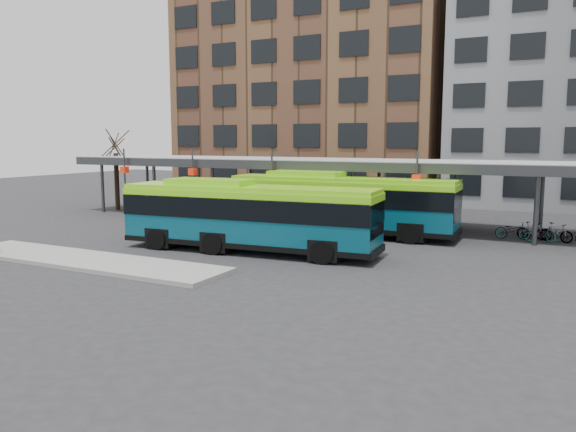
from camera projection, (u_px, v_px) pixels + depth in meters
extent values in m
plane|color=#28282B|center=(227.00, 261.00, 25.10)|extent=(120.00, 120.00, 0.00)
cube|color=gray|center=(85.00, 260.00, 24.93)|extent=(14.00, 3.00, 0.18)
cube|color=#999B9E|center=(337.00, 162.00, 36.03)|extent=(40.00, 6.00, 0.35)
cube|color=#383A3D|center=(318.00, 166.00, 33.40)|extent=(40.00, 0.15, 0.55)
cylinder|color=#383A3D|center=(103.00, 187.00, 42.24)|extent=(0.24, 0.24, 3.80)
cylinder|color=#383A3D|center=(147.00, 182.00, 46.65)|extent=(0.24, 0.24, 3.80)
cylinder|color=#383A3D|center=(154.00, 189.00, 39.98)|extent=(0.24, 0.24, 3.80)
cylinder|color=#383A3D|center=(196.00, 185.00, 44.39)|extent=(0.24, 0.24, 3.80)
cylinder|color=#383A3D|center=(213.00, 192.00, 37.72)|extent=(0.24, 0.24, 3.80)
cylinder|color=#383A3D|center=(251.00, 187.00, 42.13)|extent=(0.24, 0.24, 3.80)
cylinder|color=#383A3D|center=(278.00, 196.00, 35.46)|extent=(0.24, 0.24, 3.80)
cylinder|color=#383A3D|center=(311.00, 190.00, 39.87)|extent=(0.24, 0.24, 3.80)
cylinder|color=#383A3D|center=(352.00, 200.00, 33.20)|extent=(0.24, 0.24, 3.80)
cylinder|color=#383A3D|center=(379.00, 193.00, 37.61)|extent=(0.24, 0.24, 3.80)
cylinder|color=#383A3D|center=(438.00, 204.00, 30.94)|extent=(0.24, 0.24, 3.80)
cylinder|color=#383A3D|center=(455.00, 196.00, 35.35)|extent=(0.24, 0.24, 3.80)
cylinder|color=#383A3D|center=(536.00, 209.00, 28.68)|extent=(0.24, 0.24, 3.80)
cylinder|color=#383A3D|center=(542.00, 200.00, 33.09)|extent=(0.24, 0.24, 3.80)
cylinder|color=#383A3D|center=(125.00, 182.00, 40.11)|extent=(0.12, 0.12, 4.80)
cube|color=red|center=(124.00, 170.00, 39.99)|extent=(0.45, 0.45, 0.45)
cylinder|color=#383A3D|center=(193.00, 185.00, 37.40)|extent=(0.12, 0.12, 4.80)
cube|color=red|center=(193.00, 172.00, 37.28)|extent=(0.45, 0.45, 0.45)
cylinder|color=#383A3D|center=(272.00, 189.00, 34.69)|extent=(0.12, 0.12, 4.80)
cube|color=red|center=(272.00, 174.00, 34.57)|extent=(0.45, 0.45, 0.45)
cylinder|color=#383A3D|center=(416.00, 195.00, 30.62)|extent=(0.12, 0.12, 4.80)
cube|color=red|center=(417.00, 179.00, 30.50)|extent=(0.45, 0.45, 0.45)
cylinder|color=black|center=(117.00, 182.00, 43.52)|extent=(0.36, 0.36, 4.40)
cylinder|color=black|center=(116.00, 148.00, 43.13)|extent=(0.08, 1.63, 1.59)
cylinder|color=black|center=(116.00, 148.00, 43.26)|extent=(1.63, 0.13, 1.59)
cylinder|color=black|center=(114.00, 148.00, 43.22)|extent=(0.15, 1.63, 1.59)
cylinder|color=black|center=(115.00, 148.00, 43.09)|extent=(1.63, 0.10, 1.59)
cube|color=brown|center=(317.00, 84.00, 56.37)|extent=(26.00, 14.00, 22.00)
cube|color=#08475B|center=(249.00, 218.00, 27.04)|extent=(12.79, 3.67, 2.63)
cube|color=black|center=(249.00, 207.00, 26.97)|extent=(12.85, 3.74, 1.00)
cube|color=#82DB16|center=(248.00, 188.00, 26.85)|extent=(12.78, 3.56, 0.21)
cube|color=#82DB16|center=(210.00, 183.00, 27.62)|extent=(4.35, 2.24, 0.37)
cube|color=black|center=(249.00, 242.00, 27.20)|extent=(12.86, 3.74, 0.25)
cylinder|color=black|center=(322.00, 252.00, 24.44)|extent=(1.07, 0.40, 1.05)
cylinder|color=black|center=(340.00, 243.00, 26.79)|extent=(1.07, 0.40, 1.05)
cylinder|color=black|center=(213.00, 244.00, 26.50)|extent=(1.07, 0.40, 1.05)
cylinder|color=black|center=(238.00, 235.00, 28.85)|extent=(1.07, 0.40, 1.05)
cylinder|color=black|center=(157.00, 239.00, 27.69)|extent=(1.07, 0.40, 1.05)
cylinder|color=black|center=(186.00, 232.00, 30.04)|extent=(1.07, 0.40, 1.05)
cube|color=#08475B|center=(341.00, 205.00, 32.10)|extent=(13.04, 3.14, 2.70)
cube|color=black|center=(341.00, 195.00, 32.03)|extent=(13.10, 3.21, 1.03)
cube|color=#82DB16|center=(341.00, 179.00, 31.90)|extent=(13.04, 3.04, 0.22)
cube|color=#82DB16|center=(306.00, 174.00, 32.78)|extent=(4.38, 2.09, 0.38)
cube|color=black|center=(341.00, 226.00, 32.26)|extent=(13.11, 3.21, 0.26)
cylinder|color=black|center=(410.00, 234.00, 29.26)|extent=(1.09, 0.36, 1.08)
cylinder|color=black|center=(421.00, 227.00, 31.62)|extent=(1.09, 0.36, 1.08)
cylinder|color=black|center=(311.00, 227.00, 31.62)|extent=(1.09, 0.36, 1.08)
cylinder|color=black|center=(328.00, 221.00, 33.99)|extent=(1.09, 0.36, 1.08)
cylinder|color=black|center=(260.00, 223.00, 32.99)|extent=(1.09, 0.36, 1.08)
cylinder|color=black|center=(280.00, 218.00, 35.35)|extent=(1.09, 0.36, 1.08)
imported|color=slate|center=(513.00, 230.00, 30.70)|extent=(1.83, 0.65, 0.96)
imported|color=slate|center=(532.00, 231.00, 30.63)|extent=(1.62, 0.55, 0.96)
imported|color=slate|center=(540.00, 234.00, 29.84)|extent=(1.75, 0.98, 0.87)
imported|color=slate|center=(556.00, 233.00, 29.80)|extent=(1.78, 1.01, 1.03)
imported|color=slate|center=(570.00, 235.00, 29.61)|extent=(1.62, 0.65, 0.83)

